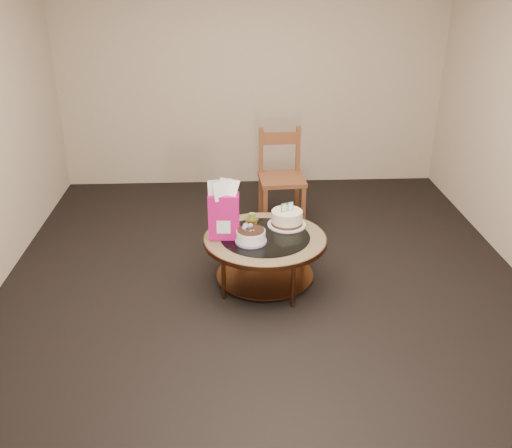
{
  "coord_description": "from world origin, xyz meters",
  "views": [
    {
      "loc": [
        -0.28,
        -4.19,
        2.53
      ],
      "look_at": [
        -0.07,
        0.02,
        0.56
      ],
      "focal_mm": 40.0,
      "sensor_mm": 36.0,
      "label": 1
    }
  ],
  "objects_px": {
    "coffee_table": "(265,245)",
    "decorated_cake": "(251,236)",
    "gift_bag": "(224,210)",
    "dining_chair": "(281,177)",
    "cream_cake": "(287,218)"
  },
  "relations": [
    {
      "from": "decorated_cake",
      "to": "dining_chair",
      "type": "relative_size",
      "value": 0.26
    },
    {
      "from": "gift_bag",
      "to": "dining_chair",
      "type": "distance_m",
      "value": 1.43
    },
    {
      "from": "coffee_table",
      "to": "decorated_cake",
      "type": "relative_size",
      "value": 4.0
    },
    {
      "from": "coffee_table",
      "to": "gift_bag",
      "type": "bearing_deg",
      "value": 179.11
    },
    {
      "from": "dining_chair",
      "to": "decorated_cake",
      "type": "bearing_deg",
      "value": -108.38
    },
    {
      "from": "decorated_cake",
      "to": "dining_chair",
      "type": "bearing_deg",
      "value": 75.02
    },
    {
      "from": "cream_cake",
      "to": "dining_chair",
      "type": "xyz_separation_m",
      "value": [
        0.05,
        1.09,
        -0.03
      ]
    },
    {
      "from": "decorated_cake",
      "to": "gift_bag",
      "type": "distance_m",
      "value": 0.3
    },
    {
      "from": "dining_chair",
      "to": "gift_bag",
      "type": "bearing_deg",
      "value": -117.69
    },
    {
      "from": "decorated_cake",
      "to": "dining_chair",
      "type": "height_order",
      "value": "dining_chair"
    },
    {
      "from": "coffee_table",
      "to": "dining_chair",
      "type": "bearing_deg",
      "value": 79.13
    },
    {
      "from": "decorated_cake",
      "to": "gift_bag",
      "type": "height_order",
      "value": "gift_bag"
    },
    {
      "from": "coffee_table",
      "to": "decorated_cake",
      "type": "height_order",
      "value": "decorated_cake"
    },
    {
      "from": "coffee_table",
      "to": "gift_bag",
      "type": "relative_size",
      "value": 2.09
    },
    {
      "from": "dining_chair",
      "to": "coffee_table",
      "type": "bearing_deg",
      "value": -104.27
    }
  ]
}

